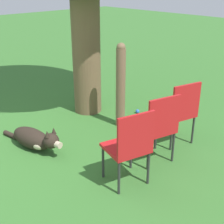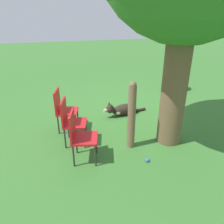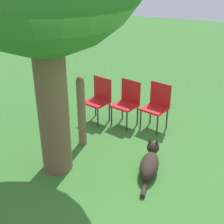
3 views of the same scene
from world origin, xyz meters
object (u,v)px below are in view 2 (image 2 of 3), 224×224
fence_post (132,116)px  dog (122,110)px  red_chair_0 (63,108)px  red_chair_2 (79,134)px  tennis_ball (147,160)px  red_chair_1 (70,119)px

fence_post → dog: bearing=-101.2°
red_chair_0 → red_chair_2: (-0.18, 1.16, 0.00)m
red_chair_2 → tennis_ball: red_chair_2 is taller
dog → fence_post: fence_post is taller
fence_post → red_chair_0: 1.54m
tennis_ball → fence_post: bearing=-77.8°
red_chair_0 → tennis_ball: 2.06m
tennis_ball → red_chair_0: bearing=-50.5°
fence_post → red_chair_2: 1.00m
red_chair_2 → fence_post: bearing=23.1°
dog → red_chair_2: 1.99m
red_chair_0 → red_chair_1: 0.59m
dog → red_chair_2: size_ratio=1.28×
tennis_ball → red_chair_1: bearing=-39.2°
red_chair_0 → red_chair_1: size_ratio=1.00×
red_chair_1 → tennis_ball: 1.60m
dog → fence_post: 1.48m
tennis_ball → red_chair_2: bearing=-19.2°
red_chair_2 → tennis_ball: (-1.09, 0.38, -0.48)m
fence_post → red_chair_1: fence_post is taller
red_chair_0 → red_chair_1: bearing=-66.9°
fence_post → red_chair_1: size_ratio=1.43×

